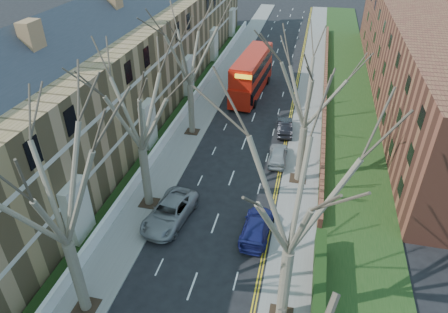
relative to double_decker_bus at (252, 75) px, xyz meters
The scene contains 16 objects.
pavement_left 5.21m from the double_decker_bus, behind, with size 3.00×102.00×0.12m, color slate.
pavement_right 7.76m from the double_decker_bus, ahead, with size 3.00×102.00×0.12m, color slate.
terrace_left 15.14m from the double_decker_bus, 145.84° to the right, with size 9.70×78.00×13.60m.
flats_right 19.36m from the double_decker_bus, 11.04° to the left, with size 13.97×54.00×10.00m.
front_wall_left 10.58m from the double_decker_bus, 127.00° to the right, with size 0.30×78.00×1.00m.
grass_verge_right 12.10m from the double_decker_bus, ahead, with size 6.00×102.00×0.06m.
tree_left_mid 34.35m from the double_decker_bus, 97.39° to the right, with size 10.50×10.50×14.71m.
tree_left_far 24.68m from the double_decker_bus, 100.50° to the right, with size 10.15×10.15×14.22m.
tree_left_dist 14.06m from the double_decker_bus, 110.89° to the right, with size 10.50×10.50×14.71m.
tree_right_mid 32.89m from the double_decker_bus, 77.27° to the right, with size 10.50×10.50×14.71m.
tree_right_far 19.91m from the double_decker_bus, 67.78° to the right, with size 10.15×10.15×14.22m.
double_decker_bus is the anchor object (origin of this frame).
car_left_far 24.92m from the double_decker_bus, 94.68° to the right, with size 2.65×5.75×1.60m, color gray.
car_right_near 25.25m from the double_decker_bus, 79.47° to the right, with size 1.99×4.91×1.42m, color navy.
car_right_mid 15.66m from the double_decker_bus, 71.23° to the right, with size 1.68×4.18×1.42m, color #9A9FA3.
car_right_far 10.57m from the double_decker_bus, 60.86° to the right, with size 1.48×4.24×1.40m, color black.
Camera 1 is at (5.71, -6.92, 20.61)m, focal length 32.00 mm.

